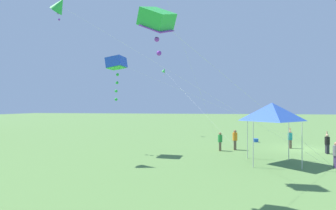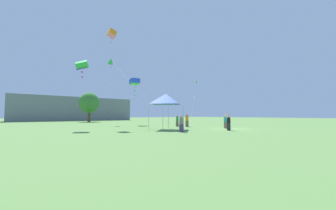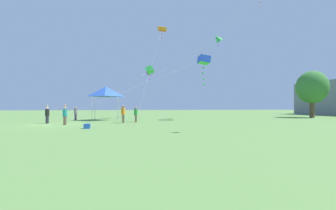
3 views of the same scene
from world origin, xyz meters
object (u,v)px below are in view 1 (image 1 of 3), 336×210
Objects in this scene: person_teal_shirt at (290,138)px; person_grey_shirt at (336,154)px; cooler_box at (256,140)px; person_green_shirt at (220,141)px; festival_tent at (272,112)px; kite_green_box_0 at (157,20)px; kite_green_diamond_2 at (164,71)px; person_black_shirt at (327,143)px; person_orange_shirt at (235,139)px; kite_blue_box_1 at (117,64)px; kite_green_diamond_4 at (60,5)px.

person_grey_shirt is at bearing 66.37° from person_teal_shirt.
person_green_shirt is (-6.46, 4.05, 0.70)m from cooler_box.
kite_green_box_0 reaches higher than festival_tent.
cooler_box is at bearing -85.69° from person_teal_shirt.
kite_green_box_0 is at bearing -151.49° from person_green_shirt.
kite_green_diamond_2 is (8.91, 13.80, 7.93)m from person_teal_shirt.
kite_green_diamond_2 is (11.40, 16.04, 7.94)m from person_black_shirt.
kite_green_diamond_2 is (16.88, 14.42, 7.95)m from person_grey_shirt.
festival_tent is at bearing 38.42° from person_teal_shirt.
person_grey_shirt is 14.18m from kite_green_box_0.
kite_green_box_0 is at bearing -65.42° from person_orange_shirt.
person_orange_shirt is 0.17× the size of kite_green_diamond_2.
person_black_shirt is at bearing -81.43° from kite_blue_box_1.
kite_green_box_0 is at bearing -83.35° from person_grey_shirt.
cooler_box is 4.71m from person_teal_shirt.
person_black_shirt reaches higher than person_orange_shirt.
person_teal_shirt is 7.01m from person_green_shirt.
cooler_box is at bearing -52.63° from kite_green_diamond_4.
person_grey_shirt is 0.09× the size of kite_green_diamond_4.
kite_green_diamond_4 reaches higher than person_teal_shirt.
cooler_box is at bearing 9.91° from person_green_shirt.
cooler_box is at bearing -113.78° from kite_green_diamond_2.
kite_green_diamond_2 is at bearing -47.29° from person_black_shirt.
kite_green_box_0 is (-19.01, 7.06, 7.57)m from cooler_box.
kite_green_diamond_4 reaches higher than cooler_box.
kite_blue_box_1 is at bearing 174.06° from kite_green_diamond_2.
person_green_shirt is (-2.53, 6.54, -0.05)m from person_teal_shirt.
kite_green_diamond_4 reaches higher than kite_green_diamond_2.
kite_green_diamond_2 is 18.09m from kite_green_diamond_4.
person_teal_shirt is 18.24m from kite_green_diamond_2.
person_black_shirt is (4.65, -5.34, -2.66)m from festival_tent.
kite_green_diamond_4 reaches higher than person_black_shirt.
kite_green_diamond_2 reaches higher than festival_tent.
festival_tent is 20.00m from kite_green_diamond_2.
kite_green_diamond_4 reaches higher than person_grey_shirt.
kite_blue_box_1 is (2.01, 12.16, 4.01)m from festival_tent.
person_grey_shirt is (-6.14, -5.82, -0.07)m from person_orange_shirt.
festival_tent is at bearing -25.69° from person_orange_shirt.
kite_green_diamond_2 is at bearing -167.80° from person_grey_shirt.
person_green_shirt is 0.08× the size of kite_green_diamond_4.
person_green_shirt is 0.15× the size of kite_green_diamond_2.
person_teal_shirt is 7.99m from person_grey_shirt.
cooler_box is 0.31× the size of person_grey_shirt.
person_teal_shirt reaches higher than person_green_shirt.
person_grey_shirt is 0.09× the size of kite_blue_box_1.
kite_green_diamond_4 is at bearing -111.27° from person_orange_shirt.
kite_blue_box_1 is at bearing 80.61° from festival_tent.
festival_tent is 6.27m from person_orange_shirt.
person_teal_shirt is 1.17× the size of person_green_shirt.
kite_blue_box_1 is 0.94× the size of kite_green_diamond_4.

